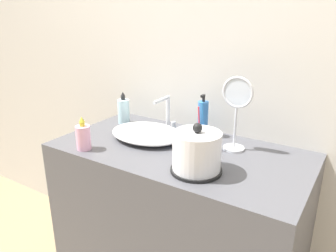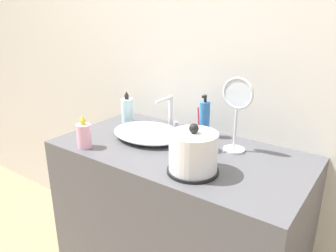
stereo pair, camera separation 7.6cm
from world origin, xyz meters
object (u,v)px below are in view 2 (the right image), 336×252
Objects in this scene: lotion_bottle at (204,119)px; mouthwash_bottle at (127,110)px; faucet at (169,111)px; electric_kettle at (193,154)px; toothbrush_cup at (200,139)px; vanity_mirror at (237,109)px; shampoo_bottle at (84,135)px.

lotion_bottle is 1.20× the size of mouthwash_bottle.
faucet is 0.26m from mouthwash_bottle.
lotion_bottle is (-0.16, 0.36, 0.01)m from electric_kettle.
toothbrush_cup is 1.27× the size of mouthwash_bottle.
vanity_mirror reaches higher than electric_kettle.
electric_kettle reaches higher than mouthwash_bottle.
toothbrush_cup is at bearing 113.36° from electric_kettle.
lotion_bottle is 0.24m from vanity_mirror.
vanity_mirror is at bearing -1.65° from mouthwash_bottle.
lotion_bottle is at bearing 158.78° from vanity_mirror.
toothbrush_cup is 0.21m from vanity_mirror.
shampoo_bottle is (-0.38, -0.44, -0.03)m from lotion_bottle.
faucet is at bearing 170.32° from vanity_mirror.
lotion_bottle reaches higher than electric_kettle.
toothbrush_cup is at bearing 32.12° from shampoo_bottle.
shampoo_bottle is (-0.53, -0.08, -0.02)m from electric_kettle.
mouthwash_bottle is at bearing 153.80° from electric_kettle.
mouthwash_bottle is (-0.53, 0.10, 0.02)m from toothbrush_cup.
lotion_bottle reaches higher than mouthwash_bottle.
electric_kettle is 0.31m from vanity_mirror.
toothbrush_cup is 1.46× the size of shampoo_bottle.
mouthwash_bottle reaches higher than faucet.
toothbrush_cup is 0.54m from mouthwash_bottle.
toothbrush_cup is at bearing -146.78° from vanity_mirror.
lotion_bottle reaches higher than faucet.
mouthwash_bottle is (-0.62, 0.30, -0.01)m from electric_kettle.
shampoo_bottle is 0.70m from vanity_mirror.
lotion_bottle is 0.64× the size of vanity_mirror.
vanity_mirror is at bearing 81.48° from electric_kettle.
electric_kettle is (0.36, -0.35, -0.02)m from faucet.
lotion_bottle is at bearing 113.37° from electric_kettle.
vanity_mirror is (0.04, 0.29, 0.12)m from electric_kettle.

